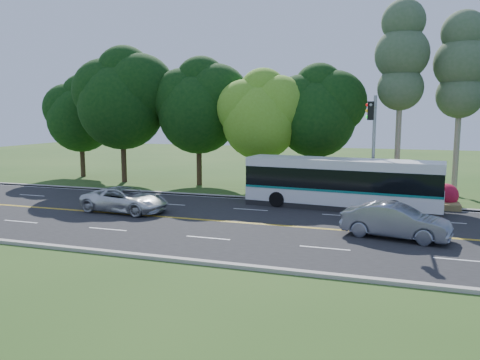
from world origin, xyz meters
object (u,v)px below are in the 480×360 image
(traffic_signal, at_px, (373,134))
(sedan, at_px, (395,221))
(suv, at_px, (125,200))
(transit_bus, at_px, (341,184))

(traffic_signal, height_order, sedan, traffic_signal)
(sedan, relative_size, suv, 0.93)
(traffic_signal, xyz_separation_m, transit_bus, (-1.79, 0.17, -3.12))
(traffic_signal, bearing_deg, sedan, -76.98)
(transit_bus, relative_size, sedan, 2.43)
(transit_bus, height_order, suv, transit_bus)
(transit_bus, xyz_separation_m, sedan, (3.21, -6.33, -0.72))
(sedan, bearing_deg, suv, 96.84)
(sedan, bearing_deg, transit_bus, 38.65)
(traffic_signal, height_order, transit_bus, traffic_signal)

